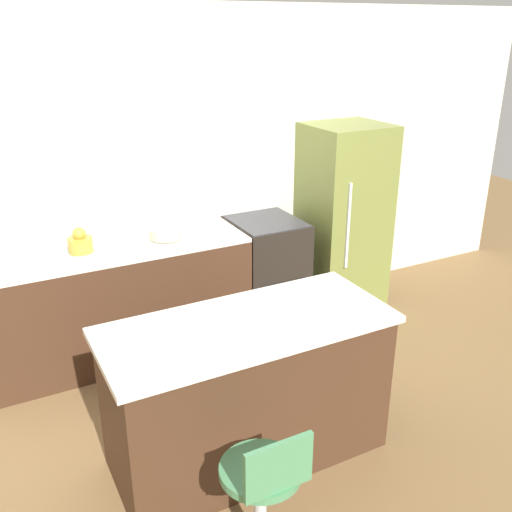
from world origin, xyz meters
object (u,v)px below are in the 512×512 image
stool_chair (263,496)px  kettle (80,242)px  oven_range (266,271)px  refrigerator (343,217)px  mixing_bowl (166,233)px

stool_chair → kettle: (-0.33, 2.16, 0.60)m
oven_range → refrigerator: size_ratio=0.55×
mixing_bowl → refrigerator: bearing=-0.2°
stool_chair → kettle: size_ratio=4.29×
oven_range → kettle: (-1.52, 0.00, 0.53)m
oven_range → mixing_bowl: (-0.87, 0.00, 0.50)m
stool_chair → mixing_bowl: (0.32, 2.16, 0.56)m
refrigerator → kettle: size_ratio=8.86×
oven_range → refrigerator: (0.78, -0.00, 0.37)m
stool_chair → mixing_bowl: 2.26m
refrigerator → mixing_bowl: size_ratio=6.55×
kettle → mixing_bowl: bearing=0.0°
oven_range → refrigerator: refrigerator is taller
stool_chair → mixing_bowl: bearing=81.7°
oven_range → refrigerator: bearing=-0.3°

